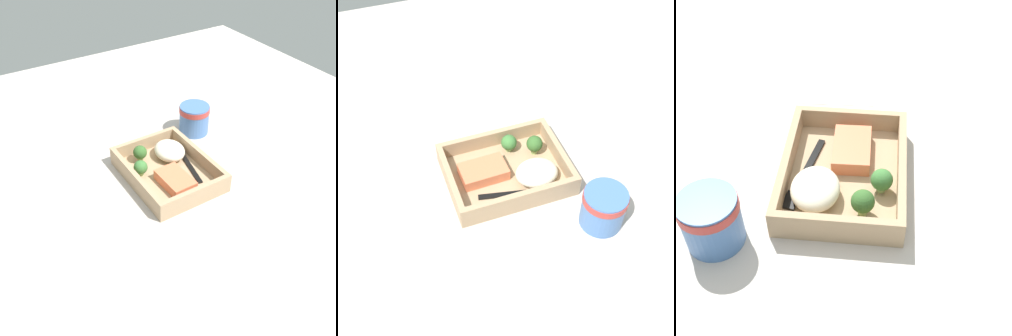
% 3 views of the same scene
% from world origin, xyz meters
% --- Properties ---
extents(ground_plane, '(1.60, 1.60, 0.02)m').
position_xyz_m(ground_plane, '(0.00, 0.00, -0.01)').
color(ground_plane, '#BAB0A8').
extents(takeout_tray, '(0.25, 0.19, 0.01)m').
position_xyz_m(takeout_tray, '(0.00, 0.00, 0.01)').
color(takeout_tray, tan).
rests_on(takeout_tray, ground_plane).
extents(tray_rim, '(0.25, 0.19, 0.04)m').
position_xyz_m(tray_rim, '(0.00, 0.00, 0.03)').
color(tray_rim, tan).
rests_on(tray_rim, takeout_tray).
extents(salmon_fillet, '(0.10, 0.06, 0.02)m').
position_xyz_m(salmon_fillet, '(-0.05, 0.01, 0.02)').
color(salmon_fillet, '#E7754D').
rests_on(salmon_fillet, takeout_tray).
extents(mashed_potatoes, '(0.09, 0.07, 0.04)m').
position_xyz_m(mashed_potatoes, '(0.05, -0.04, 0.03)').
color(mashed_potatoes, '#EFE4C8').
rests_on(mashed_potatoes, takeout_tray).
extents(broccoli_floret_1, '(0.04, 0.04, 0.04)m').
position_xyz_m(broccoli_floret_1, '(0.08, 0.03, 0.04)').
color(broccoli_floret_1, '#809A56').
rests_on(broccoli_floret_1, takeout_tray).
extents(broccoli_floret_2, '(0.03, 0.03, 0.04)m').
position_xyz_m(broccoli_floret_2, '(0.03, 0.06, 0.03)').
color(broccoli_floret_2, '#87A465').
rests_on(broccoli_floret_2, takeout_tray).
extents(fork, '(0.16, 0.05, 0.00)m').
position_xyz_m(fork, '(0.01, -0.06, 0.01)').
color(fork, black).
rests_on(fork, takeout_tray).
extents(paper_cup, '(0.08, 0.08, 0.08)m').
position_xyz_m(paper_cup, '(0.13, -0.17, 0.05)').
color(paper_cup, '#456EAB').
rests_on(paper_cup, ground_plane).
extents(receipt_slip, '(0.09, 0.15, 0.00)m').
position_xyz_m(receipt_slip, '(-0.24, -0.04, 0.00)').
color(receipt_slip, white).
rests_on(receipt_slip, ground_plane).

